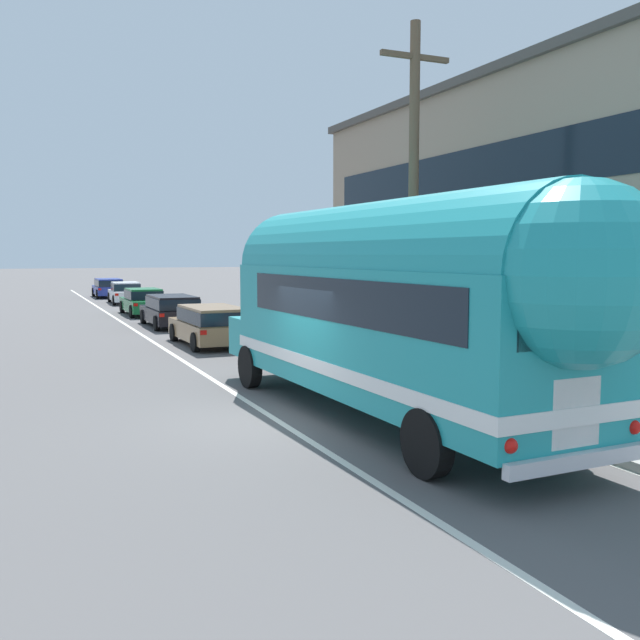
# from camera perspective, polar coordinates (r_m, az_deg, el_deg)

# --- Properties ---
(ground_plane) EXTENTS (300.00, 300.00, 0.00)m
(ground_plane) POSITION_cam_1_polar(r_m,az_deg,el_deg) (13.35, -3.51, -8.23)
(ground_plane) COLOR #565454
(lane_markings) EXTENTS (3.77, 80.00, 0.01)m
(lane_markings) POSITION_cam_1_polar(r_m,az_deg,el_deg) (25.14, -9.38, -1.82)
(lane_markings) COLOR silver
(lane_markings) RESTS_ON ground
(sidewalk_slab) EXTENTS (2.28, 90.00, 0.15)m
(sidewalk_slab) POSITION_cam_1_polar(r_m,az_deg,el_deg) (24.22, -1.08, -1.86)
(sidewalk_slab) COLOR #9E9B93
(sidewalk_slab) RESTS_ON ground
(roadside_building) EXTENTS (11.52, 16.14, 7.84)m
(roadside_building) POSITION_cam_1_polar(r_m,az_deg,el_deg) (23.12, 22.56, 6.94)
(roadside_building) COLOR gray
(roadside_building) RESTS_ON ground
(utility_pole) EXTENTS (1.80, 0.24, 8.50)m
(utility_pole) POSITION_cam_1_polar(r_m,az_deg,el_deg) (16.78, 7.65, 9.74)
(utility_pole) COLOR brown
(utility_pole) RESTS_ON ground
(painted_bus) EXTENTS (2.85, 11.92, 4.12)m
(painted_bus) POSITION_cam_1_polar(r_m,az_deg,el_deg) (12.64, 6.31, 1.56)
(painted_bus) COLOR teal
(painted_bus) RESTS_ON ground
(car_lead) EXTENTS (2.05, 4.54, 1.37)m
(car_lead) POSITION_cam_1_polar(r_m,az_deg,el_deg) (24.15, -8.91, -0.22)
(car_lead) COLOR olive
(car_lead) RESTS_ON ground
(car_second) EXTENTS (1.98, 4.67, 1.37)m
(car_second) POSITION_cam_1_polar(r_m,az_deg,el_deg) (30.73, -12.10, 0.91)
(car_second) COLOR black
(car_second) RESTS_ON ground
(car_third) EXTENTS (1.88, 4.78, 1.37)m
(car_third) POSITION_cam_1_polar(r_m,az_deg,el_deg) (37.11, -14.27, 1.56)
(car_third) COLOR #196633
(car_third) RESTS_ON ground
(car_fourth) EXTENTS (1.99, 4.53, 1.37)m
(car_fourth) POSITION_cam_1_polar(r_m,az_deg,el_deg) (45.95, -15.65, 2.23)
(car_fourth) COLOR white
(car_fourth) RESTS_ON ground
(car_fifth) EXTENTS (1.96, 4.44, 1.37)m
(car_fifth) POSITION_cam_1_polar(r_m,az_deg,el_deg) (52.67, -16.97, 2.64)
(car_fifth) COLOR navy
(car_fifth) RESTS_ON ground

